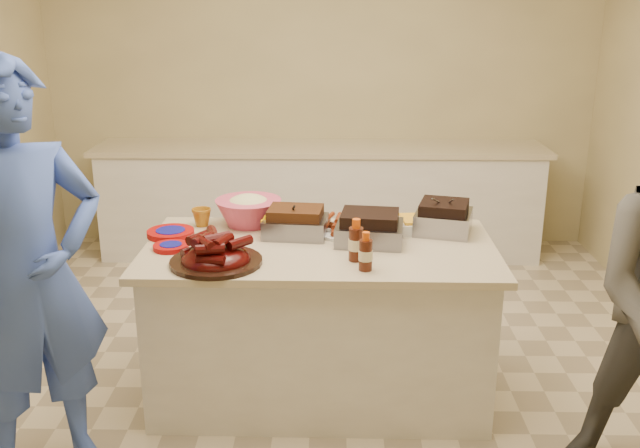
{
  "coord_description": "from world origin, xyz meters",
  "views": [
    {
      "loc": [
        0.11,
        -3.42,
        2.04
      ],
      "look_at": [
        0.04,
        0.02,
        0.94
      ],
      "focal_mm": 40.0,
      "sensor_mm": 36.0,
      "label": 1
    }
  ],
  "objects_px": {
    "island": "(320,392)",
    "plastic_cup": "(202,226)",
    "bbq_bottle_a": "(356,260)",
    "bbq_bottle_b": "(365,270)",
    "mustard_bottle": "(266,237)",
    "rib_platter": "(216,264)",
    "roasting_pan": "(443,232)",
    "coleslaw_bowl": "(249,225)"
  },
  "relations": [
    {
      "from": "island",
      "to": "plastic_cup",
      "type": "xyz_separation_m",
      "value": [
        -0.65,
        0.32,
        0.84
      ]
    },
    {
      "from": "bbq_bottle_a",
      "to": "plastic_cup",
      "type": "height_order",
      "value": "bbq_bottle_a"
    },
    {
      "from": "bbq_bottle_b",
      "to": "mustard_bottle",
      "type": "xyz_separation_m",
      "value": [
        -0.5,
        0.46,
        0.0
      ]
    },
    {
      "from": "rib_platter",
      "to": "bbq_bottle_b",
      "type": "distance_m",
      "value": 0.7
    },
    {
      "from": "island",
      "to": "rib_platter",
      "type": "distance_m",
      "value": 1.0
    },
    {
      "from": "plastic_cup",
      "to": "roasting_pan",
      "type": "bearing_deg",
      "value": -3.46
    },
    {
      "from": "coleslaw_bowl",
      "to": "mustard_bottle",
      "type": "distance_m",
      "value": 0.24
    },
    {
      "from": "bbq_bottle_a",
      "to": "mustard_bottle",
      "type": "height_order",
      "value": "bbq_bottle_a"
    },
    {
      "from": "island",
      "to": "plastic_cup",
      "type": "relative_size",
      "value": 16.58
    },
    {
      "from": "island",
      "to": "plastic_cup",
      "type": "height_order",
      "value": "plastic_cup"
    },
    {
      "from": "bbq_bottle_a",
      "to": "plastic_cup",
      "type": "relative_size",
      "value": 1.93
    },
    {
      "from": "coleslaw_bowl",
      "to": "mustard_bottle",
      "type": "bearing_deg",
      "value": -62.08
    },
    {
      "from": "rib_platter",
      "to": "mustard_bottle",
      "type": "bearing_deg",
      "value": 63.36
    },
    {
      "from": "bbq_bottle_a",
      "to": "mustard_bottle",
      "type": "distance_m",
      "value": 0.57
    },
    {
      "from": "bbq_bottle_a",
      "to": "bbq_bottle_b",
      "type": "bearing_deg",
      "value": -72.04
    },
    {
      "from": "island",
      "to": "roasting_pan",
      "type": "height_order",
      "value": "roasting_pan"
    },
    {
      "from": "coleslaw_bowl",
      "to": "bbq_bottle_b",
      "type": "height_order",
      "value": "coleslaw_bowl"
    },
    {
      "from": "bbq_bottle_a",
      "to": "plastic_cup",
      "type": "xyz_separation_m",
      "value": [
        -0.83,
        0.52,
        0.0
      ]
    },
    {
      "from": "coleslaw_bowl",
      "to": "bbq_bottle_a",
      "type": "height_order",
      "value": "coleslaw_bowl"
    },
    {
      "from": "rib_platter",
      "to": "coleslaw_bowl",
      "type": "relative_size",
      "value": 1.21
    },
    {
      "from": "coleslaw_bowl",
      "to": "roasting_pan",
      "type": "bearing_deg",
      "value": -5.46
    },
    {
      "from": "island",
      "to": "mustard_bottle",
      "type": "xyz_separation_m",
      "value": [
        -0.29,
        0.13,
        0.84
      ]
    },
    {
      "from": "island",
      "to": "rib_platter",
      "type": "relative_size",
      "value": 4.06
    },
    {
      "from": "roasting_pan",
      "to": "bbq_bottle_b",
      "type": "xyz_separation_m",
      "value": [
        -0.44,
        -0.56,
        0.0
      ]
    },
    {
      "from": "roasting_pan",
      "to": "bbq_bottle_a",
      "type": "bearing_deg",
      "value": -122.52
    },
    {
      "from": "coleslaw_bowl",
      "to": "plastic_cup",
      "type": "height_order",
      "value": "coleslaw_bowl"
    },
    {
      "from": "rib_platter",
      "to": "plastic_cup",
      "type": "distance_m",
      "value": 0.6
    },
    {
      "from": "bbq_bottle_b",
      "to": "coleslaw_bowl",
      "type": "bearing_deg",
      "value": 132.73
    },
    {
      "from": "island",
      "to": "coleslaw_bowl",
      "type": "height_order",
      "value": "coleslaw_bowl"
    },
    {
      "from": "coleslaw_bowl",
      "to": "bbq_bottle_b",
      "type": "relative_size",
      "value": 1.97
    },
    {
      "from": "bbq_bottle_b",
      "to": "mustard_bottle",
      "type": "relative_size",
      "value": 1.48
    },
    {
      "from": "mustard_bottle",
      "to": "coleslaw_bowl",
      "type": "bearing_deg",
      "value": 117.92
    },
    {
      "from": "coleslaw_bowl",
      "to": "plastic_cup",
      "type": "relative_size",
      "value": 3.38
    },
    {
      "from": "coleslaw_bowl",
      "to": "bbq_bottle_b",
      "type": "xyz_separation_m",
      "value": [
        0.61,
        -0.66,
        0.0
      ]
    },
    {
      "from": "roasting_pan",
      "to": "coleslaw_bowl",
      "type": "xyz_separation_m",
      "value": [
        -1.05,
        0.1,
        0.0
      ]
    },
    {
      "from": "island",
      "to": "mustard_bottle",
      "type": "distance_m",
      "value": 0.9
    },
    {
      "from": "island",
      "to": "bbq_bottle_a",
      "type": "relative_size",
      "value": 8.59
    },
    {
      "from": "coleslaw_bowl",
      "to": "plastic_cup",
      "type": "distance_m",
      "value": 0.26
    },
    {
      "from": "island",
      "to": "rib_platter",
      "type": "bearing_deg",
      "value": -151.02
    },
    {
      "from": "rib_platter",
      "to": "roasting_pan",
      "type": "bearing_deg",
      "value": 23.7
    },
    {
      "from": "roasting_pan",
      "to": "plastic_cup",
      "type": "xyz_separation_m",
      "value": [
        -1.31,
        0.08,
        0.0
      ]
    },
    {
      "from": "rib_platter",
      "to": "bbq_bottle_a",
      "type": "distance_m",
      "value": 0.66
    }
  ]
}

